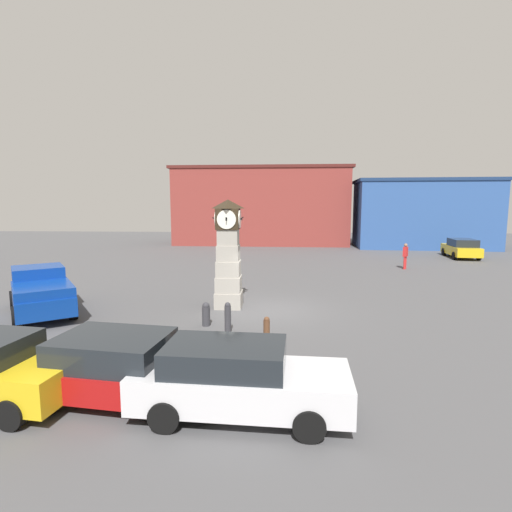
{
  "coord_description": "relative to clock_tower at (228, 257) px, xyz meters",
  "views": [
    {
      "loc": [
        0.43,
        -16.37,
        4.5
      ],
      "look_at": [
        -0.72,
        2.17,
        2.02
      ],
      "focal_mm": 28.0,
      "sensor_mm": 36.0,
      "label": 1
    }
  ],
  "objects": [
    {
      "name": "clock_tower",
      "position": [
        0.0,
        0.0,
        0.0
      ],
      "size": [
        1.33,
        1.29,
        4.64
      ],
      "color": "#9D988E",
      "rests_on": "ground_plane"
    },
    {
      "name": "bollard_near_tower",
      "position": [
        1.8,
        -4.26,
        -1.78
      ],
      "size": [
        0.21,
        0.21,
        0.84
      ],
      "color": "brown",
      "rests_on": "ground_plane"
    },
    {
      "name": "car_far_lot",
      "position": [
        17.03,
        16.63,
        -1.4
      ],
      "size": [
        2.31,
        4.41,
        1.58
      ],
      "color": "gold",
      "rests_on": "ground_plane"
    },
    {
      "name": "storefront_low_left",
      "position": [
        16.58,
        24.76,
        1.22
      ],
      "size": [
        13.84,
        7.81,
        6.82
      ],
      "color": "#2D5193",
      "rests_on": "ground_plane"
    },
    {
      "name": "pickup_truck",
      "position": [
        -7.46,
        -1.56,
        -1.27
      ],
      "size": [
        4.53,
        5.18,
        1.85
      ],
      "color": "navy",
      "rests_on": "ground_plane"
    },
    {
      "name": "pedestrian_crossing_lot",
      "position": [
        10.71,
        10.67,
        -1.18
      ],
      "size": [
        0.42,
        0.47,
        1.76
      ],
      "color": "red",
      "rests_on": "ground_plane"
    },
    {
      "name": "car_near_tower",
      "position": [
        -1.37,
        -8.3,
        -1.43
      ],
      "size": [
        4.67,
        2.53,
        1.51
      ],
      "color": "#A51111",
      "rests_on": "ground_plane"
    },
    {
      "name": "ground_plane",
      "position": [
        1.79,
        -0.43,
        -2.2
      ],
      "size": [
        89.05,
        89.05,
        0.0
      ],
      "primitive_type": "plane",
      "color": "#4C4C4F"
    },
    {
      "name": "bollard_mid_row",
      "position": [
        0.41,
        -3.44,
        -1.65
      ],
      "size": [
        0.23,
        0.23,
        1.09
      ],
      "color": "#333338",
      "rests_on": "ground_plane"
    },
    {
      "name": "bollard_far_row",
      "position": [
        -0.49,
        -2.69,
        -1.75
      ],
      "size": [
        0.3,
        0.3,
        0.88
      ],
      "color": "#333338",
      "rests_on": "ground_plane"
    },
    {
      "name": "warehouse_blue_far",
      "position": [
        0.11,
        27.43,
        1.95
      ],
      "size": [
        19.13,
        7.63,
        8.29
      ],
      "color": "maroon",
      "rests_on": "ground_plane"
    },
    {
      "name": "car_by_building",
      "position": [
        1.33,
        -8.8,
        -1.41
      ],
      "size": [
        4.65,
        2.05,
        1.56
      ],
      "color": "silver",
      "rests_on": "ground_plane"
    }
  ]
}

